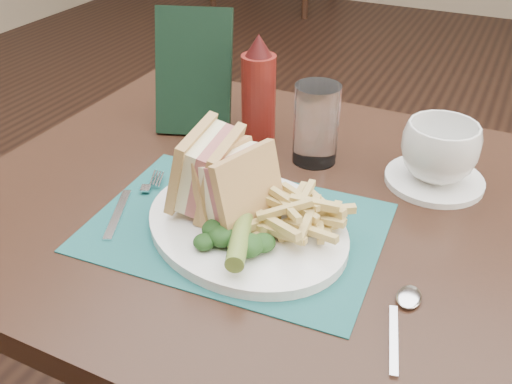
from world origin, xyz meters
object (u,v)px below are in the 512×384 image
(saucer, at_px, (434,180))
(ketchup_bottle, at_px, (259,89))
(placemat, at_px, (236,227))
(drinking_glass, at_px, (316,124))
(sandwich_half_b, at_px, (227,179))
(check_presenter, at_px, (194,72))
(table_main, at_px, (266,365))
(plate, at_px, (246,226))
(coffee_cup, at_px, (440,151))
(sandwich_half_a, at_px, (192,166))

(saucer, height_order, ketchup_bottle, ketchup_bottle)
(saucer, bearing_deg, placemat, -132.97)
(saucer, distance_m, drinking_glass, 0.20)
(sandwich_half_b, relative_size, check_presenter, 0.48)
(check_presenter, bearing_deg, table_main, -54.19)
(placemat, distance_m, plate, 0.02)
(table_main, distance_m, sandwich_half_b, 0.45)
(sandwich_half_b, bearing_deg, plate, 0.44)
(sandwich_half_b, distance_m, coffee_cup, 0.33)
(saucer, bearing_deg, ketchup_bottle, 176.93)
(check_presenter, bearing_deg, drinking_glass, -23.64)
(sandwich_half_b, distance_m, check_presenter, 0.30)
(plate, bearing_deg, ketchup_bottle, 135.14)
(table_main, relative_size, drinking_glass, 6.92)
(plate, relative_size, ketchup_bottle, 1.61)
(drinking_glass, xyz_separation_m, check_presenter, (-0.24, 0.02, 0.04))
(saucer, height_order, check_presenter, check_presenter)
(ketchup_bottle, relative_size, check_presenter, 0.86)
(placemat, height_order, ketchup_bottle, ketchup_bottle)
(placemat, distance_m, ketchup_bottle, 0.28)
(sandwich_half_b, bearing_deg, coffee_cup, 62.43)
(placemat, bearing_deg, coffee_cup, 47.03)
(placemat, bearing_deg, drinking_glass, 82.75)
(sandwich_half_b, height_order, saucer, sandwich_half_b)
(table_main, distance_m, ketchup_bottle, 0.50)
(placemat, bearing_deg, sandwich_half_a, 171.56)
(sandwich_half_b, distance_m, saucer, 0.34)
(plate, height_order, coffee_cup, coffee_cup)
(placemat, relative_size, check_presenter, 1.80)
(sandwich_half_b, bearing_deg, placemat, -8.27)
(table_main, bearing_deg, plate, -83.34)
(coffee_cup, bearing_deg, saucer, 0.00)
(sandwich_half_b, distance_m, drinking_glass, 0.22)
(sandwich_half_a, height_order, sandwich_half_b, sandwich_half_a)
(sandwich_half_a, relative_size, check_presenter, 0.53)
(drinking_glass, relative_size, check_presenter, 0.60)
(coffee_cup, height_order, drinking_glass, drinking_glass)
(table_main, height_order, ketchup_bottle, ketchup_bottle)
(drinking_glass, bearing_deg, sandwich_half_a, -115.43)
(ketchup_bottle, bearing_deg, saucer, -3.07)
(plate, distance_m, coffee_cup, 0.32)
(plate, bearing_deg, saucer, 72.51)
(sandwich_half_a, distance_m, check_presenter, 0.27)
(ketchup_bottle, bearing_deg, sandwich_half_b, -73.88)
(plate, xyz_separation_m, coffee_cup, (0.20, 0.24, 0.05))
(saucer, xyz_separation_m, coffee_cup, (0.00, 0.00, 0.05))
(placemat, distance_m, saucer, 0.32)
(sandwich_half_a, relative_size, saucer, 0.77)
(plate, xyz_separation_m, sandwich_half_a, (-0.09, 0.01, 0.06))
(ketchup_bottle, distance_m, check_presenter, 0.12)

